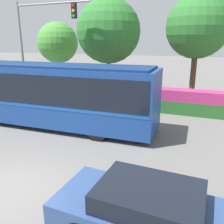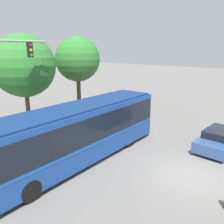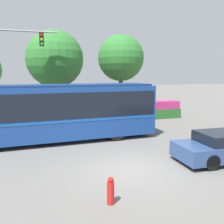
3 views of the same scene
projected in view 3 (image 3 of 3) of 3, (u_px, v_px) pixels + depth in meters
The scene contains 6 objects.
ground_plane at pixel (130, 170), 10.15m from camera, with size 140.00×140.00×0.00m, color slate.
city_bus at pixel (54, 110), 14.16m from camera, with size 11.88×2.92×3.27m.
flowering_hedge at pixel (124, 112), 20.89m from camera, with size 10.29×1.16×1.50m.
street_tree_centre at pixel (55, 59), 20.30m from camera, with size 4.64×4.64×7.38m.
street_tree_right at pixel (121, 58), 23.04m from camera, with size 4.25×4.25×7.43m.
fire_hydrant at pixel (111, 191), 7.43m from camera, with size 0.22×0.22×0.86m.
Camera 3 is at (-3.70, -8.97, 3.88)m, focal length 39.97 mm.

